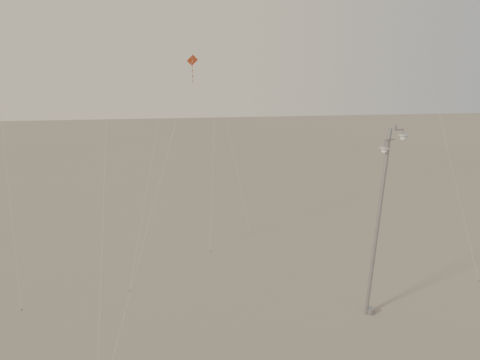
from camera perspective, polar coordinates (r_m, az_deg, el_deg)
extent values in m
plane|color=gray|center=(23.94, 0.32, -19.24)|extent=(160.00, 160.00, 0.00)
cylinder|color=#989AA0|center=(27.02, 15.62, -15.10)|extent=(0.44, 0.44, 0.30)
cylinder|color=#989AA0|center=(24.95, 16.42, -5.39)|extent=(0.66, 0.18, 10.04)
cylinder|color=#989AA0|center=(23.89, 18.40, 6.16)|extent=(0.14, 0.14, 0.18)
cylinder|color=#989AA0|center=(24.07, 18.84, 5.82)|extent=(0.50, 0.19, 0.07)
cylinder|color=#989AA0|center=(24.25, 19.27, 5.49)|extent=(0.06, 0.06, 0.30)
ellipsoid|color=#B2B2AD|center=(24.28, 19.24, 5.15)|extent=(0.52, 0.52, 0.18)
cylinder|color=#989AA0|center=(23.78, 17.77, 4.70)|extent=(0.59, 0.27, 0.07)
cylinder|color=#989AA0|center=(23.60, 17.21, 4.18)|extent=(0.06, 0.06, 0.40)
ellipsoid|color=#B2B2AD|center=(23.64, 17.18, 3.70)|extent=(0.52, 0.52, 0.18)
cylinder|color=#989AA0|center=(28.99, -25.09, -14.08)|extent=(0.06, 0.06, 0.10)
cylinder|color=beige|center=(25.55, -15.94, 8.05)|extent=(0.33, 14.09, 21.10)
cylinder|color=beige|center=(35.88, -2.76, 20.90)|extent=(2.31, 10.41, 34.01)
cylinder|color=#989AA0|center=(33.34, -3.66, -8.62)|extent=(0.06, 0.06, 0.10)
cube|color=maroon|center=(29.40, -5.83, 14.32)|extent=(0.68, 0.24, 0.68)
cylinder|color=maroon|center=(29.58, -5.80, 12.72)|extent=(0.03, 0.17, 1.06)
cylinder|color=beige|center=(23.91, -10.21, -1.97)|extent=(4.38, 13.17, 13.05)
cylinder|color=beige|center=(28.96, 22.00, 12.59)|extent=(7.79, 2.96, 25.37)
cylinder|color=#989AA0|center=(32.74, 27.06, -10.87)|extent=(0.06, 0.06, 0.10)
cylinder|color=#989AA0|center=(36.29, 1.24, -6.54)|extent=(0.06, 0.06, 0.10)
cylinder|color=beige|center=(34.32, -8.75, 13.67)|extent=(5.16, 17.86, 25.25)
cylinder|color=#989AA0|center=(28.97, -13.33, -12.96)|extent=(0.06, 0.06, 0.10)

